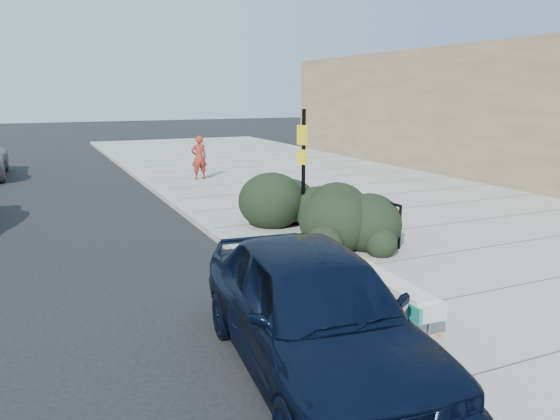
{
  "coord_description": "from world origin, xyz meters",
  "views": [
    {
      "loc": [
        -3.84,
        -8.34,
        3.38
      ],
      "look_at": [
        0.77,
        1.68,
        1.0
      ],
      "focal_mm": 35.0,
      "sensor_mm": 36.0,
      "label": 1
    }
  ],
  "objects_px": {
    "bike_rack": "(391,219)",
    "pedestrian": "(199,158)",
    "bench": "(385,287)",
    "sedan_navy": "(314,309)",
    "sign_post": "(303,162)"
  },
  "relations": [
    {
      "from": "bike_rack",
      "to": "pedestrian",
      "type": "height_order",
      "value": "pedestrian"
    },
    {
      "from": "bench",
      "to": "pedestrian",
      "type": "relative_size",
      "value": 1.32
    },
    {
      "from": "bike_rack",
      "to": "sedan_navy",
      "type": "xyz_separation_m",
      "value": [
        -3.93,
        -3.86,
        0.09
      ]
    },
    {
      "from": "sedan_navy",
      "to": "pedestrian",
      "type": "height_order",
      "value": "pedestrian"
    },
    {
      "from": "bike_rack",
      "to": "sign_post",
      "type": "height_order",
      "value": "sign_post"
    },
    {
      "from": "bench",
      "to": "sign_post",
      "type": "relative_size",
      "value": 0.76
    },
    {
      "from": "sedan_navy",
      "to": "pedestrian",
      "type": "relative_size",
      "value": 2.9
    },
    {
      "from": "bike_rack",
      "to": "sign_post",
      "type": "relative_size",
      "value": 0.33
    },
    {
      "from": "bike_rack",
      "to": "sedan_navy",
      "type": "relative_size",
      "value": 0.2
    },
    {
      "from": "bench",
      "to": "bike_rack",
      "type": "xyz_separation_m",
      "value": [
        2.45,
        3.25,
        0.06
      ]
    },
    {
      "from": "bench",
      "to": "sedan_navy",
      "type": "bearing_deg",
      "value": -155.59
    },
    {
      "from": "sedan_navy",
      "to": "bike_rack",
      "type": "bearing_deg",
      "value": 50.55
    },
    {
      "from": "bench",
      "to": "sedan_navy",
      "type": "relative_size",
      "value": 0.46
    },
    {
      "from": "bench",
      "to": "sign_post",
      "type": "height_order",
      "value": "sign_post"
    },
    {
      "from": "bike_rack",
      "to": "sedan_navy",
      "type": "height_order",
      "value": "sedan_navy"
    }
  ]
}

